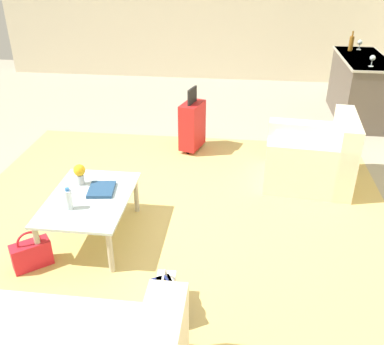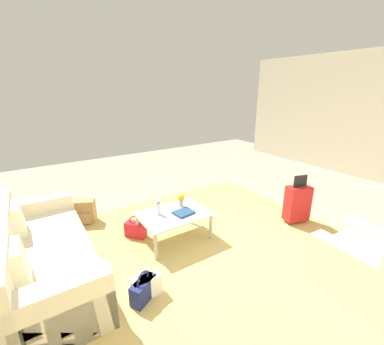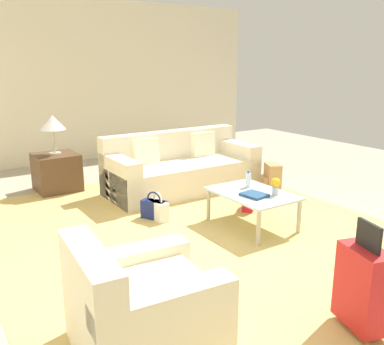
{
  "view_description": "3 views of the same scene",
  "coord_description": "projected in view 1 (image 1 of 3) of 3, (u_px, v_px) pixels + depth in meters",
  "views": [
    {
      "loc": [
        3.54,
        0.81,
        2.45
      ],
      "look_at": [
        0.61,
        0.46,
        0.85
      ],
      "focal_mm": 40.0,
      "sensor_mm": 36.0,
      "label": 1
    },
    {
      "loc": [
        2.07,
        2.51,
        2.2
      ],
      "look_at": [
        0.08,
        -0.5,
        1.01
      ],
      "focal_mm": 24.0,
      "sensor_mm": 36.0,
      "label": 2
    },
    {
      "loc": [
        -3.23,
        2.77,
        1.94
      ],
      "look_at": [
        0.7,
        0.17,
        0.7
      ],
      "focal_mm": 40.0,
      "sensor_mm": 36.0,
      "label": 3
    }
  ],
  "objects": [
    {
      "name": "bar_console",
      "position": [
        359.0,
        87.0,
        6.55
      ],
      "size": [
        1.55,
        0.66,
        0.94
      ],
      "color": "brown",
      "rests_on": "ground"
    },
    {
      "name": "ground_plane",
      "position": [
        154.0,
        215.0,
        4.35
      ],
      "size": [
        12.0,
        12.0,
        0.0
      ],
      "primitive_type": "plane",
      "color": "#A89E89"
    },
    {
      "name": "handbag_white",
      "position": [
        165.0,
        296.0,
        3.18
      ],
      "size": [
        0.32,
        0.15,
        0.36
      ],
      "color": "white",
      "rests_on": "ground"
    },
    {
      "name": "wine_glass_left_of_centre",
      "position": [
        373.0,
        59.0,
        5.83
      ],
      "size": [
        0.08,
        0.08,
        0.15
      ],
      "color": "silver",
      "rests_on": "bar_console"
    },
    {
      "name": "coffee_table_book",
      "position": [
        101.0,
        190.0,
        3.93
      ],
      "size": [
        0.31,
        0.26,
        0.03
      ],
      "primitive_type": "cube",
      "rotation": [
        0.0,
        0.0,
        0.13
      ],
      "color": "navy",
      "rests_on": "coffee_table"
    },
    {
      "name": "handbag_navy",
      "position": [
        167.0,
        301.0,
        3.13
      ],
      "size": [
        0.35,
        0.28,
        0.36
      ],
      "color": "navy",
      "rests_on": "ground"
    },
    {
      "name": "wine_glass_leftmost",
      "position": [
        360.0,
        43.0,
        6.74
      ],
      "size": [
        0.08,
        0.08,
        0.15
      ],
      "color": "silver",
      "rests_on": "bar_console"
    },
    {
      "name": "coffee_table",
      "position": [
        90.0,
        202.0,
        3.87
      ],
      "size": [
        1.02,
        0.72,
        0.43
      ],
      "color": "silver",
      "rests_on": "ground"
    },
    {
      "name": "suitcase_red",
      "position": [
        192.0,
        125.0,
        5.55
      ],
      "size": [
        0.45,
        0.33,
        0.85
      ],
      "color": "red",
      "rests_on": "ground"
    },
    {
      "name": "flower_vase",
      "position": [
        80.0,
        173.0,
        3.99
      ],
      "size": [
        0.11,
        0.11,
        0.21
      ],
      "color": "#B2B7BC",
      "rests_on": "coffee_table"
    },
    {
      "name": "handbag_red",
      "position": [
        31.0,
        254.0,
        3.61
      ],
      "size": [
        0.31,
        0.34,
        0.36
      ],
      "color": "red",
      "rests_on": "ground"
    },
    {
      "name": "wine_bottle_amber",
      "position": [
        351.0,
        43.0,
        6.68
      ],
      "size": [
        0.07,
        0.07,
        0.3
      ],
      "color": "brown",
      "rests_on": "bar_console"
    },
    {
      "name": "area_rug",
      "position": [
        163.0,
        254.0,
        3.8
      ],
      "size": [
        5.2,
        4.4,
        0.01
      ],
      "primitive_type": "cube",
      "color": "tan",
      "rests_on": "ground"
    },
    {
      "name": "water_bottle",
      "position": [
        69.0,
        199.0,
        3.64
      ],
      "size": [
        0.06,
        0.06,
        0.2
      ],
      "color": "silver",
      "rests_on": "coffee_table"
    },
    {
      "name": "armchair",
      "position": [
        314.0,
        160.0,
        4.82
      ],
      "size": [
        0.93,
        1.0,
        0.81
      ],
      "color": "beige",
      "rests_on": "ground"
    }
  ]
}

